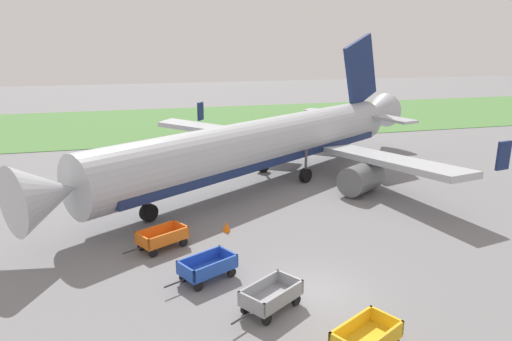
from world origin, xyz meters
TOP-DOWN VIEW (x-y plane):
  - ground_plane at (0.00, 0.00)m, footprint 220.00×220.00m
  - grass_strip at (0.00, 46.06)m, footprint 220.00×28.00m
  - airplane at (3.06, 16.61)m, footprint 33.56×28.12m
  - baggage_cart_second_in_row at (0.01, -4.39)m, footprint 3.49×2.39m
  - baggage_cart_third_in_row at (-2.35, -0.85)m, footprint 3.39×2.54m
  - baggage_cart_fourth_in_row at (-4.43, 2.33)m, footprint 3.50×2.38m
  - baggage_cart_far_end at (-6.17, 6.26)m, footprint 3.47×2.43m
  - traffic_cone_near_plane at (-2.45, 7.58)m, footprint 0.46×0.46m

SIDE VIEW (x-z plane):
  - ground_plane at x=0.00m, z-range 0.00..0.00m
  - grass_strip at x=0.00m, z-range 0.00..0.06m
  - traffic_cone_near_plane at x=-2.45m, z-range 0.00..0.61m
  - baggage_cart_second_in_row at x=0.01m, z-range 0.07..1.14m
  - baggage_cart_third_in_row at x=-2.35m, z-range 0.07..1.14m
  - baggage_cart_fourth_in_row at x=-4.43m, z-range 0.07..1.14m
  - baggage_cart_far_end at x=-6.17m, z-range 0.07..1.14m
  - airplane at x=3.06m, z-range -2.62..8.72m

